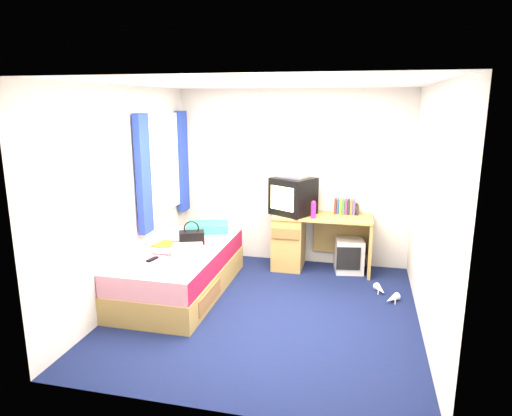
% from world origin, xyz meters
% --- Properties ---
extents(ground, '(3.40, 3.40, 0.00)m').
position_xyz_m(ground, '(0.00, 0.00, 0.00)').
color(ground, '#0C1438').
rests_on(ground, ground).
extents(room_shell, '(3.40, 3.40, 3.40)m').
position_xyz_m(room_shell, '(0.00, 0.00, 1.45)').
color(room_shell, white).
rests_on(room_shell, ground).
extents(bed, '(1.01, 2.00, 0.54)m').
position_xyz_m(bed, '(-1.10, 0.28, 0.27)').
color(bed, tan).
rests_on(bed, ground).
extents(pillow, '(0.62, 0.49, 0.12)m').
position_xyz_m(pillow, '(-1.02, 1.04, 0.60)').
color(pillow, teal).
rests_on(pillow, bed).
extents(desk, '(1.30, 0.55, 0.75)m').
position_xyz_m(desk, '(0.19, 1.44, 0.41)').
color(desk, tan).
rests_on(desk, ground).
extents(storage_cube, '(0.41, 0.41, 0.45)m').
position_xyz_m(storage_cube, '(0.83, 1.43, 0.22)').
color(storage_cube, silver).
rests_on(storage_cube, ground).
extents(crt_tv, '(0.66, 0.64, 0.49)m').
position_xyz_m(crt_tv, '(0.06, 1.44, 1.00)').
color(crt_tv, black).
rests_on(crt_tv, desk).
extents(vcr, '(0.45, 0.40, 0.07)m').
position_xyz_m(vcr, '(0.06, 1.44, 1.28)').
color(vcr, '#BABABD').
rests_on(vcr, crt_tv).
extents(book_row, '(0.27, 0.13, 0.20)m').
position_xyz_m(book_row, '(0.73, 1.60, 0.85)').
color(book_row, maroon).
rests_on(book_row, desk).
extents(picture_frame, '(0.04, 0.12, 0.14)m').
position_xyz_m(picture_frame, '(0.90, 1.60, 0.82)').
color(picture_frame, '#321F10').
rests_on(picture_frame, desk).
extents(pink_water_bottle, '(0.08, 0.08, 0.20)m').
position_xyz_m(pink_water_bottle, '(0.35, 1.26, 0.85)').
color(pink_water_bottle, '#E32095').
rests_on(pink_water_bottle, desk).
extents(aerosol_can, '(0.05, 0.05, 0.17)m').
position_xyz_m(aerosol_can, '(0.31, 1.51, 0.83)').
color(aerosol_can, silver).
rests_on(aerosol_can, desk).
extents(handbag, '(0.34, 0.27, 0.28)m').
position_xyz_m(handbag, '(-1.04, 0.50, 0.62)').
color(handbag, black).
rests_on(handbag, bed).
extents(towel, '(0.40, 0.37, 0.11)m').
position_xyz_m(towel, '(-0.92, 0.08, 0.60)').
color(towel, silver).
rests_on(towel, bed).
extents(magazine, '(0.25, 0.31, 0.01)m').
position_xyz_m(magazine, '(-1.33, 0.37, 0.55)').
color(magazine, yellow).
rests_on(magazine, bed).
extents(water_bottle, '(0.20, 0.07, 0.07)m').
position_xyz_m(water_bottle, '(-1.23, 0.04, 0.58)').
color(water_bottle, white).
rests_on(water_bottle, bed).
extents(colour_swatch_fan, '(0.23, 0.11, 0.01)m').
position_xyz_m(colour_swatch_fan, '(-1.02, -0.37, 0.55)').
color(colour_swatch_fan, yellow).
rests_on(colour_swatch_fan, bed).
extents(remote_control, '(0.08, 0.17, 0.02)m').
position_xyz_m(remote_control, '(-1.24, -0.16, 0.55)').
color(remote_control, black).
rests_on(remote_control, bed).
extents(window_assembly, '(0.11, 1.42, 1.40)m').
position_xyz_m(window_assembly, '(-1.55, 0.90, 1.42)').
color(window_assembly, silver).
rests_on(window_assembly, room_shell).
extents(white_heels, '(0.31, 0.47, 0.09)m').
position_xyz_m(white_heels, '(1.29, 0.67, 0.04)').
color(white_heels, silver).
rests_on(white_heels, ground).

